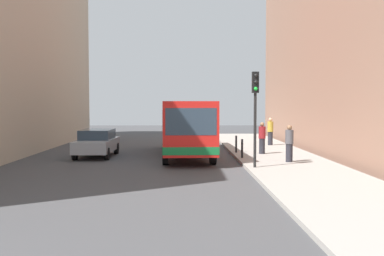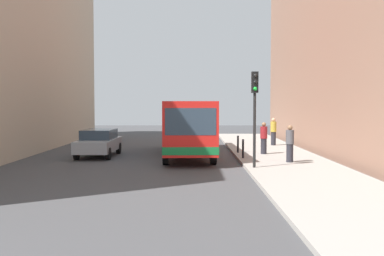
% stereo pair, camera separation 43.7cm
% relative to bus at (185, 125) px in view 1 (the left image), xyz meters
% --- Properties ---
extents(ground_plane, '(80.00, 80.00, 0.00)m').
position_rel_bus_xyz_m(ground_plane, '(-0.59, -3.30, -1.73)').
color(ground_plane, '#424244').
extents(sidewalk, '(4.40, 40.00, 0.15)m').
position_rel_bus_xyz_m(sidewalk, '(4.81, -3.30, -1.65)').
color(sidewalk, '#9E9991').
rests_on(sidewalk, ground).
extents(building_right, '(7.00, 32.00, 15.90)m').
position_rel_bus_xyz_m(building_right, '(10.91, 0.70, 6.23)').
color(building_right, '#936B56').
rests_on(building_right, ground).
extents(bus, '(2.95, 11.11, 3.00)m').
position_rel_bus_xyz_m(bus, '(0.00, 0.00, 0.00)').
color(bus, red).
rests_on(bus, ground).
extents(car_beside_bus, '(1.95, 4.44, 1.48)m').
position_rel_bus_xyz_m(car_beside_bus, '(-4.82, -0.54, -0.94)').
color(car_beside_bus, '#A5A8AD').
rests_on(car_beside_bus, ground).
extents(traffic_light, '(0.28, 0.33, 4.10)m').
position_rel_bus_xyz_m(traffic_light, '(2.96, -6.13, 1.28)').
color(traffic_light, black).
rests_on(traffic_light, sidewalk).
extents(bollard_near, '(0.11, 0.11, 0.95)m').
position_rel_bus_xyz_m(bollard_near, '(2.86, -2.56, -1.10)').
color(bollard_near, black).
rests_on(bollard_near, sidewalk).
extents(bollard_mid, '(0.11, 0.11, 0.95)m').
position_rel_bus_xyz_m(bollard_mid, '(2.86, 0.08, -1.10)').
color(bollard_mid, black).
rests_on(bollard_mid, sidewalk).
extents(pedestrian_near_signal, '(0.38, 0.38, 1.74)m').
position_rel_bus_xyz_m(pedestrian_near_signal, '(4.86, -4.28, -0.70)').
color(pedestrian_near_signal, '#26262D').
rests_on(pedestrian_near_signal, sidewalk).
extents(pedestrian_mid_sidewalk, '(0.38, 0.38, 1.73)m').
position_rel_bus_xyz_m(pedestrian_mid_sidewalk, '(4.19, -0.63, -0.71)').
color(pedestrian_mid_sidewalk, '#26262D').
rests_on(pedestrian_mid_sidewalk, sidewalk).
extents(pedestrian_far_sidewalk, '(0.38, 0.38, 1.81)m').
position_rel_bus_xyz_m(pedestrian_far_sidewalk, '(5.65, 4.77, -0.67)').
color(pedestrian_far_sidewalk, '#26262D').
rests_on(pedestrian_far_sidewalk, sidewalk).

